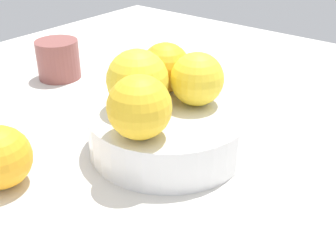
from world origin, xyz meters
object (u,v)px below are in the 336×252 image
Objects in this scene: orange_in_bowl_2 at (137,80)px; orange_in_bowl_3 at (165,67)px; fruit_bowl at (168,131)px; orange_in_bowl_0 at (139,107)px; orange_in_bowl_1 at (197,79)px; ceramic_cup at (58,59)px.

orange_in_bowl_3 is (-6.21, -0.77, -0.47)cm from orange_in_bowl_2.
orange_in_bowl_2 is (1.70, -3.23, 6.42)cm from fruit_bowl.
orange_in_bowl_0 is 1.05× the size of orange_in_bowl_1.
orange_in_bowl_0 reaches higher than orange_in_bowl_1.
orange_in_bowl_1 is 5.54cm from orange_in_bowl_3.
orange_in_bowl_1 is at bearing 139.25° from orange_in_bowl_2.
orange_in_bowl_2 reaches higher than orange_in_bowl_3.
orange_in_bowl_2 reaches higher than orange_in_bowl_1.
orange_in_bowl_1 is at bearing 84.82° from ceramic_cup.
orange_in_bowl_0 is (6.55, 1.41, 6.18)cm from fruit_bowl.
fruit_bowl is 2.82× the size of orange_in_bowl_0.
orange_in_bowl_0 is 0.96× the size of ceramic_cup.
orange_in_bowl_0 is 6.71cm from orange_in_bowl_2.
orange_in_bowl_1 is 0.89× the size of orange_in_bowl_2.
orange_in_bowl_3 is 25.72cm from ceramic_cup.
orange_in_bowl_1 is (-3.78, 1.49, 6.00)cm from fruit_bowl.
orange_in_bowl_2 is at bearing -62.24° from fruit_bowl.
orange_in_bowl_1 is at bearing 82.40° from orange_in_bowl_3.
orange_in_bowl_1 and orange_in_bowl_3 have the same top height.
fruit_bowl is 7.38cm from orange_in_bowl_2.
orange_in_bowl_2 is 6.28cm from orange_in_bowl_3.
orange_in_bowl_2 reaches higher than ceramic_cup.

